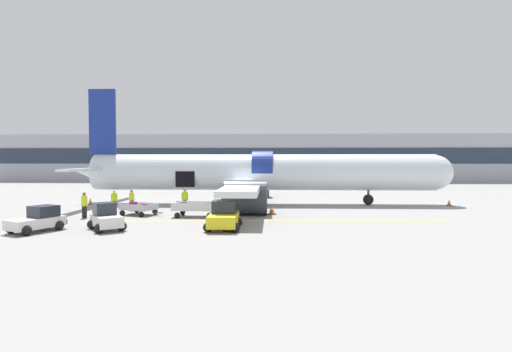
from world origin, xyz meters
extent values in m
plane|color=gray|center=(0.00, 0.00, 0.00)|extent=(500.00, 500.00, 0.00)
cube|color=yellow|center=(3.85, -7.76, 0.00)|extent=(22.41, 1.37, 0.01)
cube|color=#9EA3AD|center=(0.00, 44.58, 4.38)|extent=(98.93, 13.82, 8.76)
cube|color=#232D3D|center=(0.00, 37.61, 4.82)|extent=(96.95, 0.16, 2.80)
cylinder|color=silver|center=(2.06, 2.06, 2.95)|extent=(31.00, 3.28, 3.28)
sphere|color=silver|center=(17.56, 2.06, 2.95)|extent=(3.12, 3.12, 3.12)
cone|color=silver|center=(-13.44, 2.06, 2.95)|extent=(3.78, 3.02, 3.02)
cylinder|color=navy|center=(2.06, 2.02, 3.25)|extent=(1.86, 3.29, 3.29)
cube|color=navy|center=(-12.82, 2.06, 7.61)|extent=(2.46, 0.28, 6.03)
cube|color=silver|center=(-12.81, -1.59, 3.28)|extent=(1.05, 7.30, 0.20)
cube|color=silver|center=(-12.81, 5.71, 3.28)|extent=(1.05, 7.30, 0.20)
cube|color=silver|center=(0.82, -4.95, 2.05)|extent=(2.51, 13.03, 0.40)
cube|color=silver|center=(0.82, 9.06, 2.05)|extent=(2.51, 13.03, 0.40)
cylinder|color=#333842|center=(1.02, -5.06, 1.32)|extent=(3.12, 2.57, 2.57)
cylinder|color=#333842|center=(1.02, 9.17, 1.32)|extent=(3.12, 2.57, 2.57)
cube|color=black|center=(-4.76, 0.44, 2.38)|extent=(1.70, 0.12, 1.40)
cylinder|color=#56565B|center=(11.67, 2.06, 1.30)|extent=(0.22, 0.22, 1.65)
sphere|color=black|center=(11.67, 2.06, 0.48)|extent=(0.95, 0.95, 0.95)
cylinder|color=#56565B|center=(-1.04, -0.28, 1.30)|extent=(0.22, 0.22, 1.65)
sphere|color=black|center=(-1.04, -0.28, 0.48)|extent=(0.95, 0.95, 0.95)
cylinder|color=#56565B|center=(-1.04, 4.40, 1.30)|extent=(0.22, 0.22, 1.65)
sphere|color=black|center=(-1.04, 4.40, 0.48)|extent=(0.95, 0.95, 0.95)
cube|color=yellow|center=(0.10, -11.18, 0.57)|extent=(1.68, 3.08, 0.67)
cube|color=#232833|center=(0.09, -10.64, 1.28)|extent=(1.41, 1.40, 0.74)
cube|color=black|center=(0.08, -9.60, 0.44)|extent=(1.47, 0.14, 0.34)
sphere|color=black|center=(0.86, -10.13, 0.28)|extent=(0.56, 0.56, 0.56)
sphere|color=black|center=(-0.69, -10.15, 0.28)|extent=(0.56, 0.56, 0.56)
sphere|color=black|center=(0.89, -12.21, 0.28)|extent=(0.56, 0.56, 0.56)
sphere|color=black|center=(-0.66, -12.23, 0.28)|extent=(0.56, 0.56, 0.56)
cube|color=silver|center=(-6.66, -11.78, 0.55)|extent=(2.56, 2.79, 0.62)
cube|color=#232833|center=(-6.93, -11.43, 1.21)|extent=(1.57, 1.57, 0.70)
cube|color=black|center=(-7.45, -10.74, 0.43)|extent=(1.02, 0.81, 0.31)
sphere|color=black|center=(-6.68, -10.72, 0.28)|extent=(0.56, 0.56, 0.56)
sphere|color=black|center=(-7.68, -11.48, 0.28)|extent=(0.56, 0.56, 0.56)
sphere|color=black|center=(-5.65, -12.07, 0.28)|extent=(0.56, 0.56, 0.56)
sphere|color=black|center=(-6.65, -12.83, 0.28)|extent=(0.56, 0.56, 0.56)
cube|color=silver|center=(-10.48, -12.47, 0.52)|extent=(2.54, 3.22, 0.56)
cube|color=#232833|center=(-10.26, -12.02, 1.12)|extent=(1.66, 1.70, 0.65)
cube|color=black|center=(-9.84, -11.13, 0.41)|extent=(1.22, 0.66, 0.28)
sphere|color=black|center=(-9.44, -11.88, 0.28)|extent=(0.56, 0.56, 0.56)
sphere|color=black|center=(-10.68, -11.29, 0.28)|extent=(0.56, 0.56, 0.56)
sphere|color=black|center=(-10.28, -13.65, 0.28)|extent=(0.56, 0.56, 0.56)
sphere|color=black|center=(-11.52, -13.07, 0.28)|extent=(0.56, 0.56, 0.56)
cube|color=#B7BABF|center=(-6.94, -5.39, 0.43)|extent=(2.82, 2.35, 0.05)
cube|color=#B7BABF|center=(-5.84, -5.79, 0.66)|extent=(0.61, 1.55, 0.40)
cube|color=#B7BABF|center=(-7.21, -6.13, 0.66)|extent=(2.24, 0.85, 0.40)
cube|color=#B7BABF|center=(-6.68, -4.65, 0.66)|extent=(2.24, 0.85, 0.40)
cube|color=#333338|center=(-5.38, -5.95, 0.25)|extent=(0.87, 0.38, 0.06)
sphere|color=black|center=(-6.42, -6.44, 0.20)|extent=(0.40, 0.40, 0.40)
sphere|color=black|center=(-5.87, -4.91, 0.20)|extent=(0.40, 0.40, 0.40)
sphere|color=black|center=(-8.01, -5.87, 0.20)|extent=(0.40, 0.40, 0.40)
sphere|color=black|center=(-7.46, -4.34, 0.20)|extent=(0.40, 0.40, 0.40)
cube|color=#721951|center=(-6.33, -5.88, 0.66)|extent=(0.56, 0.42, 0.41)
cube|color=#721951|center=(-7.46, -5.14, 0.71)|extent=(0.57, 0.39, 0.50)
cube|color=silver|center=(-2.55, -6.13, 0.52)|extent=(3.29, 1.59, 0.05)
cube|color=silver|center=(-0.95, -6.16, 0.80)|extent=(0.09, 1.53, 0.51)
cube|color=silver|center=(-2.56, -6.86, 0.80)|extent=(3.20, 0.12, 0.51)
cube|color=silver|center=(-2.53, -5.40, 0.80)|extent=(3.20, 0.12, 0.51)
cube|color=#333338|center=(-0.47, -6.17, 0.30)|extent=(0.90, 0.10, 0.06)
sphere|color=black|center=(-1.42, -6.92, 0.20)|extent=(0.40, 0.40, 0.40)
sphere|color=black|center=(-1.39, -5.39, 0.20)|extent=(0.40, 0.40, 0.40)
sphere|color=black|center=(-3.70, -6.87, 0.20)|extent=(0.40, 0.40, 0.40)
sphere|color=black|center=(-3.67, -5.35, 0.20)|extent=(0.40, 0.40, 0.40)
cube|color=black|center=(-1.63, -6.16, 0.76)|extent=(0.40, 0.23, 0.44)
cube|color=black|center=(-2.45, -6.16, 0.71)|extent=(0.55, 0.22, 0.34)
cube|color=#4C1E1E|center=(-3.44, -6.00, 0.78)|extent=(0.49, 0.21, 0.48)
cylinder|color=#2D2D33|center=(-4.15, -2.40, 0.43)|extent=(0.44, 0.44, 0.85)
cylinder|color=#B7E019|center=(-4.15, -2.40, 1.19)|extent=(0.56, 0.56, 0.67)
sphere|color=#9E7556|center=(-4.15, -2.40, 1.64)|extent=(0.24, 0.24, 0.24)
cylinder|color=#B7E019|center=(-3.98, -2.24, 1.11)|extent=(0.18, 0.18, 0.62)
cylinder|color=#B7E019|center=(-4.33, -2.56, 1.11)|extent=(0.18, 0.18, 0.62)
cylinder|color=#2D2D33|center=(-9.62, -3.34, 0.41)|extent=(0.37, 0.37, 0.83)
cylinder|color=#B7E019|center=(-9.62, -3.34, 1.15)|extent=(0.47, 0.47, 0.65)
sphere|color=beige|center=(-9.62, -3.34, 1.60)|extent=(0.23, 0.23, 0.23)
cylinder|color=#B7E019|center=(-9.85, -3.29, 1.08)|extent=(0.15, 0.15, 0.60)
cylinder|color=#B7E019|center=(-9.40, -3.40, 1.08)|extent=(0.15, 0.15, 0.60)
cylinder|color=black|center=(-10.24, -7.09, 0.44)|extent=(0.40, 0.40, 0.88)
cylinder|color=#CCE523|center=(-10.24, -7.09, 1.23)|extent=(0.52, 0.52, 0.69)
sphere|color=brown|center=(-10.24, -7.09, 1.70)|extent=(0.24, 0.24, 0.24)
cylinder|color=#CCE523|center=(-10.32, -6.85, 1.15)|extent=(0.16, 0.16, 0.64)
cylinder|color=#CCE523|center=(-10.17, -7.32, 1.15)|extent=(0.16, 0.16, 0.64)
cylinder|color=#1E2338|center=(-8.45, -2.66, 0.40)|extent=(0.38, 0.38, 0.81)
cylinder|color=#CCE523|center=(-8.45, -2.66, 1.13)|extent=(0.49, 0.49, 0.64)
sphere|color=brown|center=(-8.45, -2.66, 1.56)|extent=(0.22, 0.22, 0.22)
cylinder|color=#CCE523|center=(-8.37, -2.45, 1.06)|extent=(0.16, 0.16, 0.58)
cylinder|color=#CCE523|center=(-8.53, -2.87, 1.06)|extent=(0.16, 0.16, 0.58)
cube|color=#721951|center=(-9.10, -6.35, 0.33)|extent=(0.53, 0.33, 0.66)
cube|color=black|center=(-9.10, -6.35, 0.72)|extent=(0.31, 0.11, 0.12)
cube|color=black|center=(18.73, 1.68, 0.01)|extent=(0.50, 0.50, 0.03)
cone|color=orange|center=(18.73, 1.68, 0.29)|extent=(0.37, 0.37, 0.57)
cylinder|color=white|center=(18.73, 1.68, 0.31)|extent=(0.21, 0.21, 0.07)
cube|color=black|center=(0.48, -11.67, 0.01)|extent=(0.65, 0.65, 0.03)
cone|color=orange|center=(0.48, -11.67, 0.32)|extent=(0.48, 0.48, 0.65)
cylinder|color=white|center=(0.48, -11.67, 0.36)|extent=(0.28, 0.28, 0.08)
cube|color=black|center=(2.93, -4.67, 0.01)|extent=(0.63, 0.63, 0.03)
cone|color=orange|center=(2.93, -4.67, 0.38)|extent=(0.47, 0.47, 0.76)
cylinder|color=white|center=(2.93, -4.67, 0.42)|extent=(0.27, 0.27, 0.09)
cube|color=black|center=(-13.69, 1.19, 0.01)|extent=(0.53, 0.53, 0.03)
cone|color=orange|center=(-13.69, 1.19, 0.31)|extent=(0.39, 0.39, 0.61)
cylinder|color=white|center=(-13.69, 1.19, 0.34)|extent=(0.23, 0.23, 0.07)
camera|label=1|loc=(3.02, -34.45, 4.10)|focal=28.00mm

